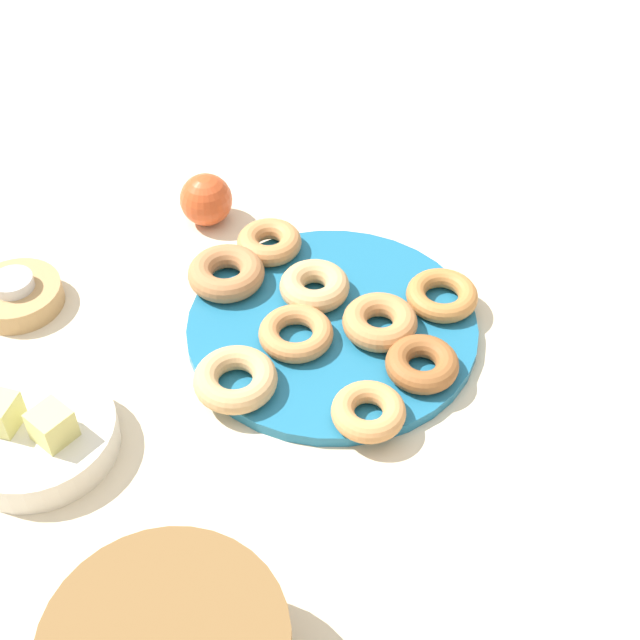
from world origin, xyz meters
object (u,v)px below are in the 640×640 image
(donut_1, at_px, (296,333))
(donut_2, at_px, (315,286))
(donut_6, at_px, (368,412))
(apple, at_px, (206,200))
(donut_plate, at_px, (332,327))
(donut_8, at_px, (422,364))
(melon_chunk_left, at_px, (52,425))
(donut_7, at_px, (235,379))
(donut_3, at_px, (380,322))
(donut_5, at_px, (442,295))
(fruit_bowl, at_px, (38,437))
(tealight, at_px, (13,283))
(candle_holder, at_px, (17,296))
(donut_0, at_px, (228,272))
(donut_4, at_px, (269,242))

(donut_1, bearing_deg, donut_2, -76.96)
(donut_6, distance_m, apple, 0.41)
(donut_2, bearing_deg, donut_plate, 142.72)
(donut_8, xyz_separation_m, melon_chunk_left, (0.28, 0.27, 0.03))
(donut_7, bearing_deg, donut_3, -123.10)
(donut_5, bearing_deg, donut_plate, 42.77)
(fruit_bowl, height_order, melon_chunk_left, melon_chunk_left)
(donut_plate, bearing_deg, fruit_bowl, 57.57)
(donut_6, bearing_deg, tealight, 3.93)
(donut_1, relative_size, tealight, 1.76)
(donut_8, xyz_separation_m, apple, (0.37, -0.13, 0.01))
(donut_2, height_order, donut_3, same)
(donut_8, relative_size, tealight, 1.67)
(donut_3, bearing_deg, donut_plate, 14.18)
(donut_2, bearing_deg, donut_1, 103.04)
(donut_8, bearing_deg, tealight, 13.94)
(donut_1, height_order, donut_6, same)
(donut_plate, distance_m, tealight, 0.38)
(candle_holder, relative_size, fruit_bowl, 0.66)
(donut_plate, relative_size, donut_3, 3.93)
(donut_0, distance_m, apple, 0.14)
(tealight, bearing_deg, donut_7, -179.60)
(donut_4, bearing_deg, donut_2, 153.10)
(donut_4, distance_m, donut_8, 0.27)
(donut_4, bearing_deg, apple, -14.15)
(donut_7, bearing_deg, donut_plate, -107.96)
(donut_5, relative_size, apple, 1.23)
(donut_plate, distance_m, donut_7, 0.15)
(donut_4, bearing_deg, candle_holder, 43.94)
(donut_5, xyz_separation_m, tealight, (0.45, 0.23, 0.01))
(donut_7, bearing_deg, candle_holder, 0.40)
(donut_6, bearing_deg, donut_7, 11.37)
(donut_5, bearing_deg, tealight, 27.04)
(fruit_bowl, bearing_deg, donut_plate, -122.43)
(donut_1, height_order, apple, apple)
(donut_7, bearing_deg, fruit_bowl, 47.63)
(donut_2, xyz_separation_m, donut_6, (-0.14, 0.14, -0.00))
(candle_holder, bearing_deg, melon_chunk_left, 142.17)
(donut_0, distance_m, donut_6, 0.27)
(donut_0, bearing_deg, donut_3, -176.91)
(tealight, distance_m, melon_chunk_left, 0.25)
(donut_4, relative_size, donut_8, 1.01)
(donut_5, xyz_separation_m, donut_6, (-0.00, 0.20, 0.00))
(donut_6, bearing_deg, donut_8, -104.39)
(donut_1, xyz_separation_m, donut_7, (0.02, 0.09, 0.00))
(donut_plate, distance_m, donut_3, 0.06)
(donut_6, height_order, melon_chunk_left, melon_chunk_left)
(donut_1, bearing_deg, donut_4, -48.57)
(donut_5, height_order, donut_7, donut_7)
(donut_0, height_order, donut_2, same)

